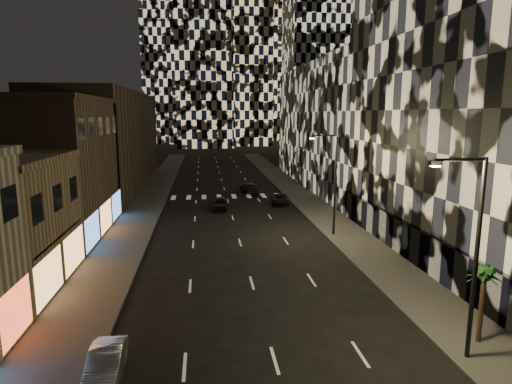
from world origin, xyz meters
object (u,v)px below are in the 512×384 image
object	(u,v)px
car_dark_midlane	(220,203)
car_dark_rightlane	(280,199)
streetlight_near	(472,246)
streetlight_far	(333,178)
car_dark_oncoming	(249,188)
palm_tree	(484,280)
car_silver_parked	(106,365)

from	to	relation	value
car_dark_midlane	car_dark_rightlane	distance (m)	7.76
streetlight_near	streetlight_far	bearing A→B (deg)	90.00
car_dark_oncoming	palm_tree	bearing A→B (deg)	94.42
streetlight_far	car_dark_rightlane	world-z (taller)	streetlight_far
car_dark_rightlane	palm_tree	size ratio (longest dim) A/B	1.14
palm_tree	car_dark_midlane	bearing A→B (deg)	109.64
car_dark_midlane	car_dark_rightlane	world-z (taller)	car_dark_midlane
car_dark_midlane	car_dark_oncoming	size ratio (longest dim) A/B	0.85
car_dark_midlane	palm_tree	bearing A→B (deg)	-63.63
streetlight_near	car_silver_parked	distance (m)	16.26
car_silver_parked	streetlight_far	bearing A→B (deg)	49.52
streetlight_far	car_dark_oncoming	bearing A→B (deg)	102.68
streetlight_near	car_dark_rightlane	xyz separation A→B (m)	(-2.05, 34.40, -4.76)
streetlight_near	palm_tree	bearing A→B (deg)	36.43
car_dark_midlane	palm_tree	world-z (taller)	palm_tree
streetlight_far	car_dark_oncoming	distance (m)	23.32
car_dark_rightlane	palm_tree	distance (m)	33.54
streetlight_near	car_dark_midlane	world-z (taller)	streetlight_near
streetlight_far	car_silver_parked	distance (m)	25.37
car_silver_parked	car_dark_rightlane	world-z (taller)	car_silver_parked
streetlight_near	car_dark_midlane	distance (m)	33.94
car_dark_rightlane	palm_tree	world-z (taller)	palm_tree
streetlight_far	car_dark_midlane	world-z (taller)	streetlight_far
car_dark_rightlane	palm_tree	bearing A→B (deg)	-76.17
streetlight_near	car_silver_parked	xyz separation A→B (m)	(-15.55, 0.52, -4.71)
car_dark_midlane	car_dark_rightlane	size ratio (longest dim) A/B	0.96
streetlight_far	car_dark_midlane	xyz separation A→B (m)	(-9.51, 12.25, -4.65)
streetlight_near	streetlight_far	world-z (taller)	same
streetlight_far	palm_tree	size ratio (longest dim) A/B	2.38
streetlight_near	car_silver_parked	world-z (taller)	streetlight_near
streetlight_far	car_dark_rightlane	size ratio (longest dim) A/B	2.10
car_silver_parked	car_dark_oncoming	size ratio (longest dim) A/B	0.80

